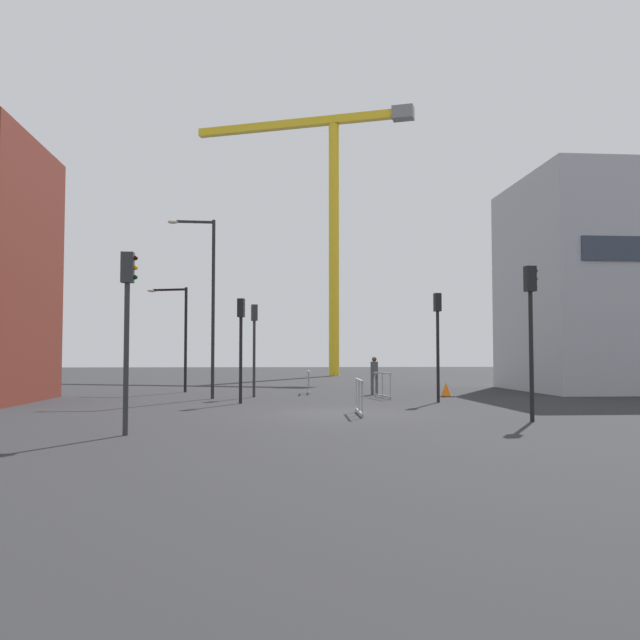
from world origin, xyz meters
name	(u,v)px	position (x,y,z in m)	size (l,w,h in m)	color
ground	(339,414)	(0.00, 0.00, 0.00)	(160.00, 160.00, 0.00)	#28282B
office_block	(632,285)	(16.40, 12.25, 5.37)	(11.53, 9.21, 10.74)	#A8AAB2
construction_crane	(328,198)	(3.06, 37.65, 15.55)	(18.97, 7.96, 22.98)	yellow
streetlamp_tall	(208,292)	(-4.70, 7.52, 4.41)	(1.97, 0.27, 7.47)	#232326
streetlamp_short	(179,327)	(-6.51, 12.71, 3.20)	(2.05, 0.77, 5.12)	black
traffic_light_crosswalk	(241,333)	(-3.20, 4.71, 2.65)	(0.29, 0.39, 3.94)	black
traffic_light_near	(254,335)	(-2.77, 8.48, 2.68)	(0.29, 0.39, 3.99)	#2D2D30
traffic_light_far	(127,312)	(-5.41, -5.25, 2.78)	(0.37, 0.25, 4.16)	#2D2D30
traffic_light_verge	(438,329)	(4.32, 4.67, 2.80)	(0.26, 0.38, 4.19)	black
traffic_light_median	(531,317)	(5.00, -2.90, 2.84)	(0.38, 0.27, 4.26)	black
pedestrian_walking	(374,373)	(2.69, 9.87, 1.01)	(0.34, 0.34, 1.73)	#4C4C51
safety_barrier_left_run	(382,385)	(2.63, 7.36, 0.56)	(0.38, 2.27, 1.08)	gray
safety_barrier_right_run	(359,396)	(0.57, -0.50, 0.56)	(0.17, 2.26, 1.08)	gray
safety_barrier_front	(309,382)	(-0.27, 10.75, 0.56)	(0.22, 1.98, 1.08)	gray
traffic_cone_on_verge	(446,390)	(5.55, 8.11, 0.29)	(0.61, 0.61, 0.62)	black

